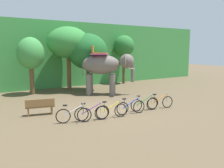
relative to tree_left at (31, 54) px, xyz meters
name	(u,v)px	position (x,y,z in m)	size (l,w,h in m)	color
ground_plane	(107,109)	(2.58, -7.10, -3.15)	(80.00, 80.00, 0.00)	brown
foliage_hedge	(45,54)	(2.58, 5.00, -0.13)	(36.00, 6.00, 6.04)	#3D8E42
tree_left	(31,54)	(0.00, 0.00, 0.00)	(2.06, 2.06, 4.43)	brown
tree_far_right	(68,43)	(3.11, 0.08, 0.89)	(3.52, 3.52, 5.37)	brown
tree_center_left	(88,52)	(4.47, -0.79, 0.16)	(3.31, 3.31, 4.82)	brown
tree_right	(124,46)	(9.48, 1.04, 0.65)	(2.08, 2.08, 4.91)	brown
elephant	(105,66)	(4.81, -3.09, -0.95)	(3.98, 3.35, 3.78)	#665E56
bike_white	(74,115)	(-0.12, -8.45, -2.77)	(1.62, 0.73, 0.92)	black
bike_purple	(92,113)	(0.76, -8.58, -2.77)	(1.64, 0.67, 0.92)	black
bike_yellow	(112,111)	(1.84, -8.74, -2.77)	(1.69, 0.52, 0.92)	black
bike_blue	(131,107)	(3.11, -8.67, -2.77)	(1.70, 0.52, 0.92)	black
bike_green	(144,104)	(4.18, -8.52, -2.77)	(1.68, 0.56, 0.92)	black
bike_orange	(160,102)	(5.32, -8.62, -2.77)	(1.68, 0.57, 0.92)	black
wooden_bench	(40,106)	(-1.11, -6.26, -2.67)	(1.55, 0.72, 0.89)	brown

